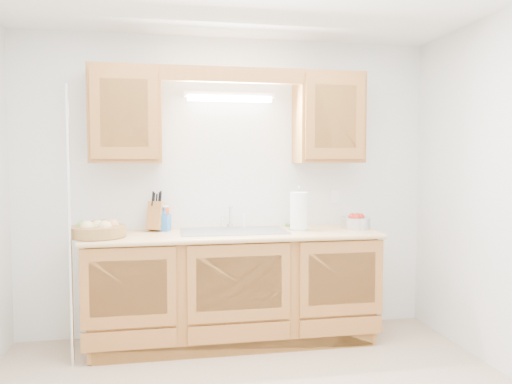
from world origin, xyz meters
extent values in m
cube|color=silver|center=(0.00, 1.50, 1.25)|extent=(3.50, 0.02, 2.50)
cube|color=silver|center=(0.00, -1.50, 1.25)|extent=(3.50, 0.02, 2.50)
cube|color=#A97131|center=(0.00, 1.20, 0.44)|extent=(2.20, 0.60, 0.86)
cube|color=tan|center=(0.00, 1.19, 0.88)|extent=(2.30, 0.63, 0.04)
cube|color=#A97131|center=(-0.83, 1.33, 1.83)|extent=(0.55, 0.33, 0.75)
cube|color=#A97131|center=(0.83, 1.33, 1.83)|extent=(0.55, 0.33, 0.75)
cube|color=#A97131|center=(0.00, 1.19, 2.14)|extent=(2.20, 0.05, 0.12)
cylinder|color=white|center=(0.00, 1.40, 1.98)|extent=(0.70, 0.05, 0.05)
cube|color=white|center=(0.00, 1.43, 2.01)|extent=(0.76, 0.06, 0.05)
cube|color=#9E9EA3|center=(0.00, 1.21, 0.90)|extent=(0.84, 0.46, 0.01)
cube|color=#9E9EA3|center=(-0.21, 1.21, 0.82)|extent=(0.39, 0.40, 0.16)
cube|color=#9E9EA3|center=(0.21, 1.21, 0.82)|extent=(0.39, 0.40, 0.16)
cylinder|color=silver|center=(0.00, 1.41, 0.92)|extent=(0.06, 0.06, 0.04)
cylinder|color=silver|center=(0.00, 1.41, 1.00)|extent=(0.02, 0.02, 0.16)
cylinder|color=silver|center=(0.00, 1.35, 1.09)|extent=(0.02, 0.12, 0.02)
cylinder|color=white|center=(0.12, 1.41, 0.96)|extent=(0.03, 0.03, 0.12)
cylinder|color=silver|center=(-1.20, 0.94, 1.00)|extent=(0.03, 0.03, 2.00)
cube|color=white|center=(0.95, 1.49, 1.15)|extent=(0.08, 0.01, 0.12)
cylinder|color=#A37742|center=(-1.03, 1.09, 0.95)|extent=(0.54, 0.54, 0.08)
sphere|color=#D8C67F|center=(-1.10, 1.04, 0.98)|extent=(0.10, 0.10, 0.10)
sphere|color=#D8C67F|center=(-0.97, 1.03, 0.98)|extent=(0.10, 0.10, 0.10)
sphere|color=tan|center=(-0.93, 1.14, 0.98)|extent=(0.10, 0.10, 0.10)
sphere|color=#AD2013|center=(-1.05, 1.16, 0.98)|extent=(0.09, 0.09, 0.09)
sphere|color=#72A53F|center=(-1.14, 1.12, 0.98)|extent=(0.09, 0.09, 0.09)
sphere|color=#D8C67F|center=(-1.03, 1.08, 0.98)|extent=(0.10, 0.10, 0.10)
sphere|color=#AD2013|center=(-1.00, 1.19, 0.98)|extent=(0.09, 0.09, 0.09)
cube|color=#A97131|center=(-0.60, 1.37, 1.01)|extent=(0.18, 0.22, 0.26)
cylinder|color=black|center=(-0.64, 1.35, 1.15)|extent=(0.03, 0.04, 0.09)
cylinder|color=black|center=(-0.60, 1.35, 1.15)|extent=(0.03, 0.04, 0.09)
cylinder|color=black|center=(-0.57, 1.35, 1.16)|extent=(0.03, 0.04, 0.09)
cylinder|color=black|center=(-0.63, 1.39, 1.16)|extent=(0.03, 0.04, 0.09)
cylinder|color=black|center=(-0.58, 1.39, 1.17)|extent=(0.03, 0.04, 0.09)
cylinder|color=black|center=(-0.64, 1.42, 1.17)|extent=(0.03, 0.04, 0.09)
cylinder|color=black|center=(-0.57, 1.42, 1.17)|extent=(0.03, 0.04, 0.09)
cylinder|color=#DF450C|center=(-0.54, 1.38, 1.00)|extent=(0.08, 0.08, 0.19)
cylinder|color=white|center=(-0.54, 1.38, 1.10)|extent=(0.07, 0.07, 0.01)
imported|color=blue|center=(-0.55, 1.35, 1.00)|extent=(0.12, 0.12, 0.20)
cube|color=#CC333F|center=(0.54, 1.44, 0.90)|extent=(0.12, 0.10, 0.01)
cube|color=green|center=(0.54, 1.44, 0.91)|extent=(0.12, 0.10, 0.02)
cylinder|color=silver|center=(0.54, 1.19, 0.91)|extent=(0.18, 0.18, 0.01)
cylinder|color=silver|center=(0.54, 1.19, 1.08)|extent=(0.02, 0.02, 0.36)
cylinder|color=white|center=(0.54, 1.19, 1.06)|extent=(0.16, 0.16, 0.30)
sphere|color=silver|center=(0.54, 1.19, 1.26)|extent=(0.02, 0.02, 0.02)
cylinder|color=silver|center=(1.03, 1.20, 0.95)|extent=(0.33, 0.33, 0.10)
sphere|color=#AD2013|center=(1.00, 1.20, 1.00)|extent=(0.07, 0.07, 0.07)
sphere|color=#AD2013|center=(1.06, 1.22, 1.00)|extent=(0.07, 0.07, 0.07)
sphere|color=#AD2013|center=(1.03, 1.17, 1.00)|extent=(0.07, 0.07, 0.07)
sphere|color=#AD2013|center=(1.07, 1.18, 1.00)|extent=(0.07, 0.07, 0.07)
camera|label=1|loc=(-0.54, -2.73, 1.47)|focal=35.00mm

